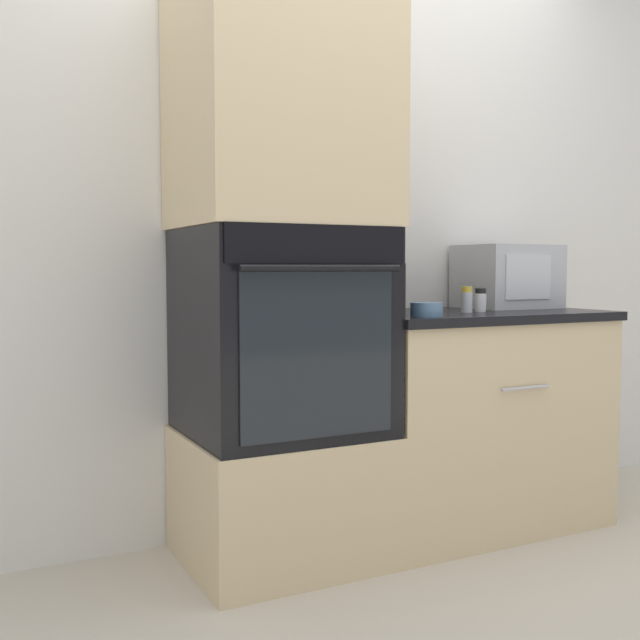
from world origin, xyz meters
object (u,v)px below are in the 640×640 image
Objects in this scene: condiment_jar_mid at (366,303)px; bowl at (426,309)px; microwave at (507,277)px; condiment_jar_back at (480,300)px; condiment_jar_near at (354,300)px; wall_oven at (281,331)px; condiment_jar_far at (467,300)px; knife_block at (386,286)px.

bowl is at bearing -75.51° from condiment_jar_mid.
condiment_jar_back is (-0.28, -0.17, -0.09)m from microwave.
bowl is 1.25× the size of condiment_jar_near.
wall_oven is 0.46m from condiment_jar_near.
bowl is at bearing -157.18° from condiment_jar_back.
wall_oven reaches higher than condiment_jar_near.
microwave reaches higher than condiment_jar_mid.
microwave is at bearing 6.64° from wall_oven.
microwave is 3.82× the size of condiment_jar_far.
wall_oven reaches higher than condiment_jar_far.
wall_oven is at bearing -165.99° from condiment_jar_mid.
condiment_jar_far is (0.76, -0.07, 0.10)m from wall_oven.
microwave reaches higher than bowl.
condiment_jar_mid is at bearing 154.63° from condiment_jar_far.
condiment_jar_mid is at bearing 162.34° from condiment_jar_back.
condiment_jar_back is at bearing -2.67° from wall_oven.
condiment_jar_near is 1.00× the size of condiment_jar_back.
condiment_jar_far is (0.36, -0.26, 0.00)m from condiment_jar_near.
bowl is 0.31m from condiment_jar_far.
condiment_jar_far reaches higher than condiment_jar_near.
microwave is 3.36× the size of bowl.
microwave is at bearing 2.41° from condiment_jar_mid.
knife_block reaches higher than condiment_jar_back.
wall_oven is 7.07× the size of condiment_jar_far.
wall_oven is 1.85× the size of microwave.
bowl is (-0.65, -0.33, -0.11)m from microwave.
microwave is at bearing -7.73° from knife_block.
microwave is (1.14, 0.13, 0.18)m from wall_oven.
condiment_jar_far is at bearing 24.57° from bowl.
condiment_jar_near is at bearing 92.88° from condiment_jar_mid.
wall_oven is 0.62m from knife_block.
microwave is at bearing -4.59° from condiment_jar_near.
condiment_jar_mid is 0.47m from condiment_jar_back.
condiment_jar_near is 1.26× the size of condiment_jar_mid.
knife_block reaches higher than bowl.
condiment_jar_back is (0.37, 0.15, 0.02)m from bowl.
knife_block is at bearing 78.53° from bowl.
microwave reaches higher than condiment_jar_back.
wall_oven is 3.03× the size of knife_block.
knife_block reaches higher than condiment_jar_near.
microwave is 1.64× the size of knife_block.
bowl is at bearing -153.38° from microwave.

